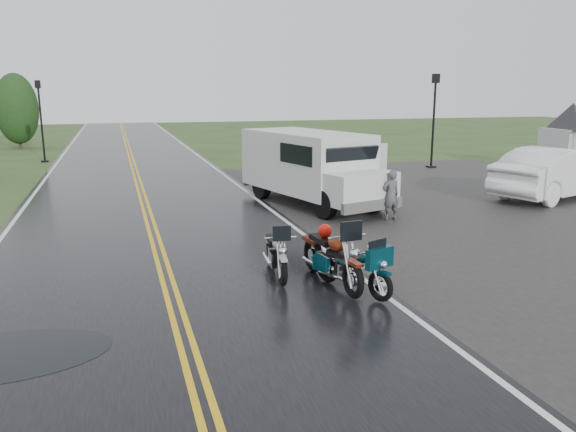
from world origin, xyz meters
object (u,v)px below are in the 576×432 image
object	(u,v)px
motorcycle_teal	(381,274)
van_white	(326,179)
person_at_van	(391,196)
lamp_post_far_right	(434,121)
visitor_center	(572,120)
motorcycle_silver	(283,260)
sedan_white	(555,174)
lamp_post_far_left	(41,121)
motorcycle_red	(353,265)

from	to	relation	value
motorcycle_teal	van_white	distance (m)	6.85
person_at_van	lamp_post_far_right	size ratio (longest dim) A/B	0.32
visitor_center	motorcycle_teal	bearing A→B (deg)	-141.28
motorcycle_silver	sedan_white	xyz separation A→B (m)	(11.88, 6.08, 0.31)
motorcycle_teal	lamp_post_far_left	distance (m)	25.39
motorcycle_red	visitor_center	bearing A→B (deg)	32.38
motorcycle_red	lamp_post_far_left	world-z (taller)	lamp_post_far_left
visitor_center	motorcycle_silver	xyz separation A→B (m)	(-17.89, -11.89, -1.82)
visitor_center	motorcycle_red	xyz separation A→B (m)	(-16.86, -12.90, -1.70)
motorcycle_red	sedan_white	xyz separation A→B (m)	(10.85, 7.10, 0.20)
motorcycle_teal	person_at_van	bearing A→B (deg)	39.90
motorcycle_teal	motorcycle_silver	distance (m)	1.94
lamp_post_far_right	motorcycle_teal	bearing A→B (deg)	-123.82
van_white	lamp_post_far_left	world-z (taller)	lamp_post_far_left
person_at_van	sedan_white	size ratio (longest dim) A/B	0.27
motorcycle_silver	lamp_post_far_left	bearing A→B (deg)	112.48
motorcycle_teal	person_at_van	xyz separation A→B (m)	(3.28, 5.98, 0.17)
lamp_post_far_left	motorcycle_silver	bearing A→B (deg)	-73.81
motorcycle_teal	motorcycle_silver	size ratio (longest dim) A/B	0.98
motorcycle_teal	lamp_post_far_left	xyz separation A→B (m)	(-8.04, 24.03, 1.60)
motorcycle_teal	lamp_post_far_left	world-z (taller)	lamp_post_far_left
lamp_post_far_left	lamp_post_far_right	bearing A→B (deg)	-23.76
motorcycle_red	lamp_post_far_left	bearing A→B (deg)	102.76
motorcycle_teal	van_white	xyz separation A→B (m)	(1.48, 6.66, 0.67)
visitor_center	person_at_van	xyz separation A→B (m)	(-13.17, -7.21, -1.67)
sedan_white	motorcycle_teal	bearing A→B (deg)	106.88
motorcycle_teal	sedan_white	world-z (taller)	sedan_white
van_white	lamp_post_far_right	size ratio (longest dim) A/B	1.37
motorcycle_teal	person_at_van	distance (m)	6.82
sedan_white	motorcycle_red	bearing A→B (deg)	104.80
person_at_van	lamp_post_far_left	size ratio (longest dim) A/B	0.34
motorcycle_red	lamp_post_far_left	xyz separation A→B (m)	(-7.63, 23.75, 1.47)
motorcycle_red	van_white	xyz separation A→B (m)	(1.88, 6.37, 0.54)
sedan_white	lamp_post_far_right	world-z (taller)	lamp_post_far_right
visitor_center	van_white	bearing A→B (deg)	-156.43
lamp_post_far_right	person_at_van	bearing A→B (deg)	-126.64
motorcycle_red	lamp_post_far_right	size ratio (longest dim) A/B	0.51
motorcycle_silver	lamp_post_far_right	distance (m)	18.94
visitor_center	motorcycle_red	bearing A→B (deg)	-142.57
visitor_center	person_at_van	distance (m)	15.11
motorcycle_silver	lamp_post_far_left	xyz separation A→B (m)	(-6.60, 22.73, 1.59)
motorcycle_teal	lamp_post_far_right	distance (m)	19.13
motorcycle_red	lamp_post_far_left	size ratio (longest dim) A/B	0.54
person_at_van	sedan_white	bearing A→B (deg)	-173.97
visitor_center	motorcycle_teal	size ratio (longest dim) A/B	8.30
visitor_center	lamp_post_far_right	world-z (taller)	visitor_center
visitor_center	motorcycle_red	size ratio (longest dim) A/B	6.75
person_at_van	lamp_post_far_left	distance (m)	21.35
sedan_white	van_white	bearing A→B (deg)	76.25
visitor_center	van_white	distance (m)	16.38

